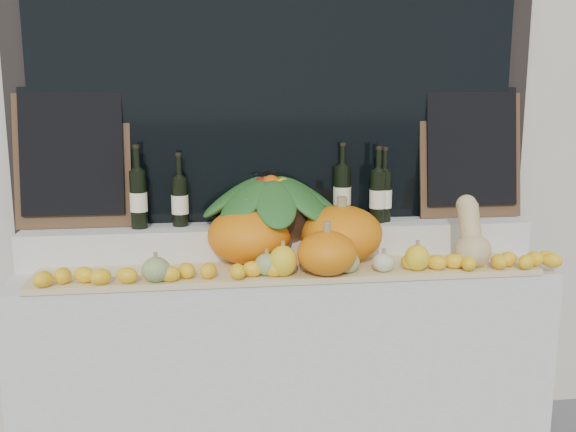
{
  "coord_description": "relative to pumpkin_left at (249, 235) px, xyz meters",
  "views": [
    {
      "loc": [
        -0.35,
        -1.18,
        1.64
      ],
      "look_at": [
        0.0,
        1.45,
        1.12
      ],
      "focal_mm": 40.0,
      "sensor_mm": 36.0,
      "label": 1
    }
  ],
  "objects": [
    {
      "name": "decorative_gourds",
      "position": [
        0.21,
        -0.22,
        -0.07
      ],
      "size": [
        1.17,
        0.14,
        0.15
      ],
      "color": "#356A1F",
      "rests_on": "straw_bedding"
    },
    {
      "name": "chalkboard_right",
      "position": [
        1.08,
        0.22,
        0.33
      ],
      "size": [
        0.5,
        0.12,
        0.62
      ],
      "rotation": [
        -0.15,
        0.0,
        0.0
      ],
      "color": "#4C331E",
      "rests_on": "rear_tier"
    },
    {
      "name": "straw_bedding",
      "position": [
        0.16,
        -0.11,
        -0.13
      ],
      "size": [
        2.1,
        0.32,
        0.02
      ],
      "primitive_type": "cube",
      "color": "tan",
      "rests_on": "display_sill"
    },
    {
      "name": "lemon_heap",
      "position": [
        0.16,
        -0.22,
        -0.09
      ],
      "size": [
        2.2,
        0.16,
        0.06
      ],
      "primitive_type": null,
      "color": "yellow",
      "rests_on": "straw_bedding"
    },
    {
      "name": "wine_bottle_near_left",
      "position": [
        -0.3,
        0.18,
        0.13
      ],
      "size": [
        0.08,
        0.08,
        0.33
      ],
      "color": "black",
      "rests_on": "rear_tier"
    },
    {
      "name": "produce_bowl",
      "position": [
        0.11,
        0.15,
        0.13
      ],
      "size": [
        0.67,
        0.67,
        0.24
      ],
      "color": "black",
      "rests_on": "rear_tier"
    },
    {
      "name": "rear_tier",
      "position": [
        0.16,
        0.16,
        -0.07
      ],
      "size": [
        2.3,
        0.25,
        0.16
      ],
      "primitive_type": "cube",
      "color": "silver",
      "rests_on": "display_sill"
    },
    {
      "name": "wine_bottle_far_left",
      "position": [
        -0.48,
        0.15,
        0.15
      ],
      "size": [
        0.08,
        0.08,
        0.37
      ],
      "color": "black",
      "rests_on": "rear_tier"
    },
    {
      "name": "pumpkin_right",
      "position": [
        0.4,
        -0.03,
        0.0
      ],
      "size": [
        0.41,
        0.41,
        0.25
      ],
      "primitive_type": "ellipsoid",
      "rotation": [
        0.0,
        0.0,
        -0.17
      ],
      "color": "orange",
      "rests_on": "straw_bedding"
    },
    {
      "name": "wine_bottle_near_right",
      "position": [
        0.6,
        0.14,
        0.14
      ],
      "size": [
        0.08,
        0.08,
        0.35
      ],
      "color": "black",
      "rests_on": "rear_tier"
    },
    {
      "name": "pumpkin_center",
      "position": [
        0.3,
        -0.23,
        -0.03
      ],
      "size": [
        0.3,
        0.3,
        0.18
      ],
      "primitive_type": "ellipsoid",
      "rotation": [
        0.0,
        0.0,
        -0.31
      ],
      "color": "orange",
      "rests_on": "straw_bedding"
    },
    {
      "name": "butternut_squash",
      "position": [
        0.93,
        -0.16,
        -0.0
      ],
      "size": [
        0.16,
        0.21,
        0.29
      ],
      "color": "tan",
      "rests_on": "straw_bedding"
    },
    {
      "name": "pumpkin_left",
      "position": [
        0.0,
        0.0,
        0.0
      ],
      "size": [
        0.39,
        0.39,
        0.24
      ],
      "primitive_type": "ellipsoid",
      "rotation": [
        0.0,
        0.0,
        0.08
      ],
      "color": "orange",
      "rests_on": "straw_bedding"
    },
    {
      "name": "chalkboard_left",
      "position": [
        -0.76,
        0.22,
        0.33
      ],
      "size": [
        0.5,
        0.12,
        0.62
      ],
      "rotation": [
        -0.15,
        0.0,
        0.0
      ],
      "color": "#4C331E",
      "rests_on": "rear_tier"
    },
    {
      "name": "display_sill",
      "position": [
        0.16,
        0.01,
        -0.59
      ],
      "size": [
        2.3,
        0.55,
        0.88
      ],
      "primitive_type": "cube",
      "color": "silver",
      "rests_on": "ground"
    },
    {
      "name": "wine_bottle_far_right",
      "position": [
        0.64,
        0.16,
        0.13
      ],
      "size": [
        0.08,
        0.08,
        0.35
      ],
      "color": "black",
      "rests_on": "rear_tier"
    },
    {
      "name": "wine_bottle_tall",
      "position": [
        0.45,
        0.22,
        0.14
      ],
      "size": [
        0.08,
        0.08,
        0.36
      ],
      "color": "black",
      "rests_on": "rear_tier"
    }
  ]
}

